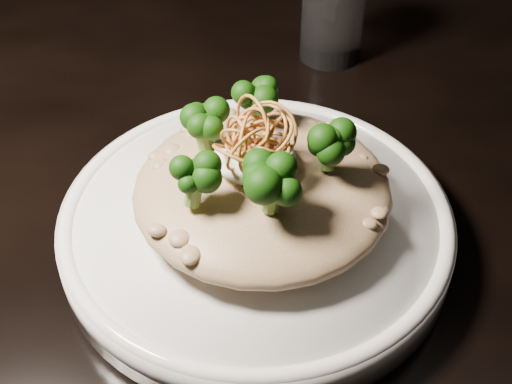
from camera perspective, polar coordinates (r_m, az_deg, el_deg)
table at (r=0.70m, az=-1.34°, el=-4.27°), size 1.10×0.80×0.75m
plate at (r=0.58m, az=0.00°, el=-2.84°), size 0.31×0.31×0.03m
risotto at (r=0.55m, az=0.51°, el=0.18°), size 0.20×0.20×0.04m
broccoli at (r=0.52m, az=-0.36°, el=4.43°), size 0.15×0.15×0.06m
cheese at (r=0.53m, az=-0.13°, el=2.83°), size 0.06×0.06×0.02m
shallots at (r=0.51m, az=-0.22°, el=5.01°), size 0.07×0.07×0.04m
drinking_glass at (r=0.79m, az=6.19°, el=14.47°), size 0.07×0.07×0.12m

